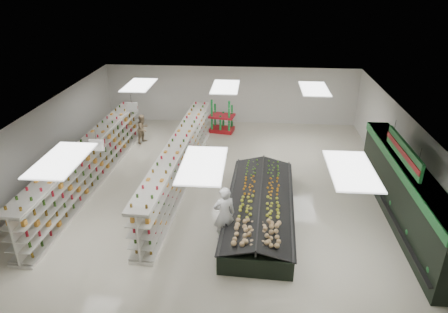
# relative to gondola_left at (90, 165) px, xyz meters

# --- Properties ---
(floor) EXTENTS (16.00, 16.00, 0.00)m
(floor) POSITION_rel_gondola_left_xyz_m (5.20, -0.28, -0.84)
(floor) COLOR beige
(floor) RESTS_ON ground
(ceiling) EXTENTS (14.00, 16.00, 0.02)m
(ceiling) POSITION_rel_gondola_left_xyz_m (5.20, -0.28, 2.36)
(ceiling) COLOR white
(ceiling) RESTS_ON wall_back
(wall_back) EXTENTS (14.00, 0.02, 3.20)m
(wall_back) POSITION_rel_gondola_left_xyz_m (5.20, 7.72, 0.76)
(wall_back) COLOR silver
(wall_back) RESTS_ON floor
(wall_left) EXTENTS (0.02, 16.00, 3.20)m
(wall_left) POSITION_rel_gondola_left_xyz_m (-1.80, -0.28, 0.76)
(wall_left) COLOR silver
(wall_left) RESTS_ON floor
(wall_right) EXTENTS (0.02, 16.00, 3.20)m
(wall_right) POSITION_rel_gondola_left_xyz_m (12.20, -0.28, 0.76)
(wall_right) COLOR silver
(wall_right) RESTS_ON floor
(produce_wall_case) EXTENTS (0.93, 8.00, 2.20)m
(produce_wall_case) POSITION_rel_gondola_left_xyz_m (11.73, -1.78, 0.40)
(produce_wall_case) COLOR black
(produce_wall_case) RESTS_ON floor
(aisle_sign_near) EXTENTS (0.52, 0.06, 0.75)m
(aisle_sign_near) POSITION_rel_gondola_left_xyz_m (1.40, -2.28, 1.91)
(aisle_sign_near) COLOR white
(aisle_sign_near) RESTS_ON ceiling
(aisle_sign_far) EXTENTS (0.52, 0.06, 0.75)m
(aisle_sign_far) POSITION_rel_gondola_left_xyz_m (1.40, 1.72, 1.91)
(aisle_sign_far) COLOR white
(aisle_sign_far) RESTS_ON ceiling
(hortifruti_banner) EXTENTS (0.12, 3.20, 0.95)m
(hortifruti_banner) POSITION_rel_gondola_left_xyz_m (11.45, -1.78, 1.81)
(hortifruti_banner) COLOR #1E7132
(hortifruti_banner) RESTS_ON ceiling
(gondola_left) EXTENTS (1.13, 10.58, 1.83)m
(gondola_left) POSITION_rel_gondola_left_xyz_m (0.00, 0.00, 0.00)
(gondola_left) COLOR white
(gondola_left) RESTS_ON floor
(gondola_center) EXTENTS (1.27, 10.51, 1.82)m
(gondola_center) POSITION_rel_gondola_left_xyz_m (3.58, 0.39, -0.01)
(gondola_center) COLOR white
(gondola_center) RESTS_ON floor
(produce_island) EXTENTS (2.61, 6.49, 0.96)m
(produce_island) POSITION_rel_gondola_left_xyz_m (6.87, -1.92, -0.41)
(produce_island) COLOR black
(produce_island) RESTS_ON floor
(soda_endcap) EXTENTS (1.44, 1.10, 1.68)m
(soda_endcap) POSITION_rel_gondola_left_xyz_m (4.83, 6.19, -0.03)
(soda_endcap) COLOR #A21218
(soda_endcap) RESTS_ON floor
(shopper_main) EXTENTS (0.83, 0.68, 1.96)m
(shopper_main) POSITION_rel_gondola_left_xyz_m (5.72, -3.38, 0.14)
(shopper_main) COLOR silver
(shopper_main) RESTS_ON floor
(shopper_background) EXTENTS (0.70, 0.84, 1.48)m
(shopper_background) POSITION_rel_gondola_left_xyz_m (1.00, 4.36, -0.10)
(shopper_background) COLOR tan
(shopper_background) RESTS_ON floor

